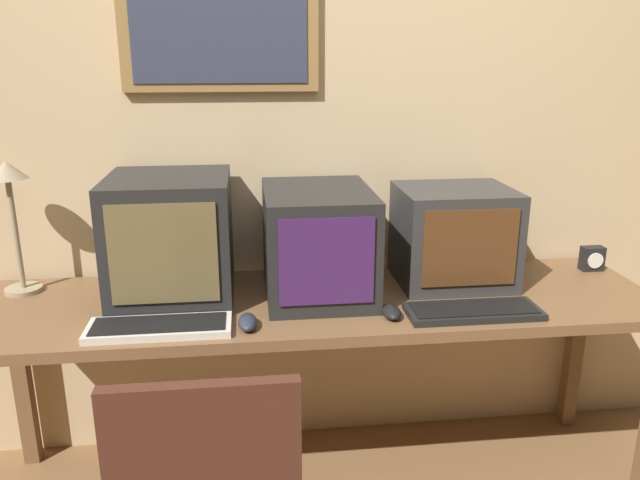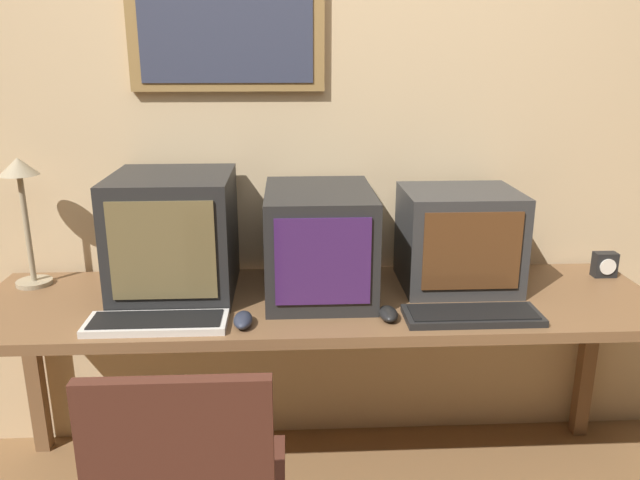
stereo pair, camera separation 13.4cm
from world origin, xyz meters
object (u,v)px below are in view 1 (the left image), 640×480
object	(u,v)px
keyboard_side	(473,311)
mouse_near_keyboard	(248,322)
monitor_left	(171,237)
desk_clock	(592,259)
desk_lamp	(10,198)
monitor_right	(454,236)
monitor_center	(318,242)
mouse_far_corner	(391,312)
keyboard_main	(159,327)

from	to	relation	value
keyboard_side	mouse_near_keyboard	bearing A→B (deg)	-178.70
mouse_near_keyboard	monitor_left	bearing A→B (deg)	129.32
desk_clock	desk_lamp	size ratio (longest dim) A/B	0.20
monitor_right	monitor_left	bearing A→B (deg)	-178.91
monitor_center	keyboard_side	size ratio (longest dim) A/B	1.12
monitor_center	desk_lamp	distance (m)	1.05
monitor_center	keyboard_side	distance (m)	0.56
monitor_left	desk_clock	size ratio (longest dim) A/B	4.59
monitor_center	mouse_far_corner	size ratio (longest dim) A/B	4.47
monitor_center	mouse_near_keyboard	xyz separation A→B (m)	(-0.25, -0.28, -0.16)
monitor_center	keyboard_main	xyz separation A→B (m)	(-0.51, -0.27, -0.17)
mouse_near_keyboard	monitor_right	bearing A→B (deg)	23.37
keyboard_side	desk_lamp	bearing A→B (deg)	165.68
desk_clock	keyboard_main	bearing A→B (deg)	-166.94
monitor_left	keyboard_main	distance (m)	0.35
mouse_near_keyboard	mouse_far_corner	bearing A→B (deg)	3.59
monitor_left	mouse_near_keyboard	world-z (taller)	monitor_left
mouse_far_corner	desk_clock	world-z (taller)	desk_clock
monitor_left	monitor_right	size ratio (longest dim) A/B	1.08
mouse_far_corner	desk_clock	xyz separation A→B (m)	(0.87, 0.35, 0.03)
monitor_left	desk_clock	distance (m)	1.58
monitor_right	mouse_far_corner	xyz separation A→B (m)	(-0.29, -0.29, -0.16)
keyboard_side	monitor_right	bearing A→B (deg)	85.07
monitor_right	keyboard_side	xyz separation A→B (m)	(-0.03, -0.31, -0.16)
keyboard_main	mouse_far_corner	bearing A→B (deg)	1.57
mouse_near_keyboard	keyboard_side	bearing A→B (deg)	1.30
monitor_left	keyboard_side	size ratio (longest dim) A/B	1.00
monitor_left	mouse_far_corner	world-z (taller)	monitor_left
monitor_center	desk_clock	distance (m)	1.08
keyboard_side	mouse_near_keyboard	xyz separation A→B (m)	(-0.72, -0.02, 0.01)
keyboard_main	mouse_near_keyboard	size ratio (longest dim) A/B	3.75
mouse_near_keyboard	desk_clock	size ratio (longest dim) A/B	1.23
desk_clock	mouse_far_corner	bearing A→B (deg)	-158.15
monitor_center	monitor_right	size ratio (longest dim) A/B	1.21
monitor_left	mouse_far_corner	distance (m)	0.78
desk_lamp	monitor_left	bearing A→B (deg)	-10.21
monitor_left	monitor_center	size ratio (longest dim) A/B	0.89
desk_lamp	desk_clock	bearing A→B (deg)	-0.60
monitor_left	keyboard_main	size ratio (longest dim) A/B	1.00
keyboard_main	mouse_far_corner	size ratio (longest dim) A/B	3.99
monitor_left	mouse_near_keyboard	xyz separation A→B (m)	(0.25, -0.30, -0.19)
mouse_near_keyboard	desk_clock	distance (m)	1.37
keyboard_main	monitor_center	bearing A→B (deg)	27.48
desk_lamp	keyboard_main	bearing A→B (deg)	-37.08
monitor_center	monitor_right	distance (m)	0.50
mouse_far_corner	desk_clock	size ratio (longest dim) A/B	1.16
keyboard_side	desk_clock	xyz separation A→B (m)	(0.60, 0.36, 0.03)
keyboard_side	mouse_far_corner	xyz separation A→B (m)	(-0.26, 0.01, 0.01)
keyboard_main	desk_lamp	xyz separation A→B (m)	(-0.52, 0.39, 0.32)
monitor_left	mouse_near_keyboard	distance (m)	0.43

